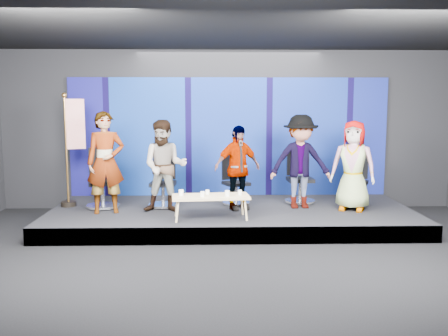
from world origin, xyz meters
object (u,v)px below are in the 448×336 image
at_px(chair_b, 163,189).
at_px(mug_b, 202,194).
at_px(panelist_a, 106,163).
at_px(mug_d, 227,193).
at_px(panelist_c, 237,168).
at_px(coffee_table, 211,197).
at_px(mug_a, 181,193).
at_px(chair_a, 102,188).
at_px(panelist_d, 300,162).
at_px(panelist_b, 165,166).
at_px(mug_c, 207,192).
at_px(mug_e, 240,192).
at_px(panelist_e, 353,166).
at_px(flag_stand, 72,147).
at_px(chair_e, 355,188).
at_px(chair_c, 235,188).
at_px(chair_d, 300,185).

distance_m(chair_b, mug_b, 1.45).
distance_m(panelist_a, mug_b, 1.99).
relative_size(panelist_a, mug_d, 18.68).
height_order(panelist_c, coffee_table, panelist_c).
bearing_deg(mug_a, mug_d, -6.82).
height_order(chair_a, panelist_d, panelist_d).
distance_m(panelist_a, panelist_d, 3.72).
xyz_separation_m(chair_b, panelist_b, (0.08, -0.50, 0.52)).
bearing_deg(panelist_c, panelist_a, 161.60).
bearing_deg(mug_c, mug_b, -111.97).
xyz_separation_m(mug_b, mug_e, (0.67, 0.17, -0.00)).
height_order(panelist_b, mug_e, panelist_b).
distance_m(panelist_b, mug_d, 1.39).
xyz_separation_m(panelist_e, mug_d, (-2.43, -0.73, -0.39)).
bearing_deg(mug_c, panelist_a, 166.72).
bearing_deg(flag_stand, mug_c, -44.23).
bearing_deg(mug_d, mug_b, -174.81).
xyz_separation_m(panelist_c, chair_e, (2.40, 0.35, -0.46)).
bearing_deg(flag_stand, chair_a, -37.05).
bearing_deg(mug_b, mug_c, 68.03).
bearing_deg(mug_c, mug_d, -26.04).
distance_m(mug_c, mug_e, 0.58).
xyz_separation_m(panelist_d, coffee_table, (-1.75, -0.90, -0.53)).
distance_m(chair_a, panelist_a, 0.76).
relative_size(panelist_a, mug_b, 20.33).
relative_size(panelist_c, mug_a, 15.73).
bearing_deg(panelist_a, mug_d, -29.30).
xyz_separation_m(chair_c, panelist_c, (0.02, -0.50, 0.48)).
xyz_separation_m(panelist_b, mug_b, (0.71, -0.70, -0.40)).
height_order(chair_d, mug_a, chair_d).
xyz_separation_m(chair_a, panelist_b, (1.28, -0.43, 0.48)).
xyz_separation_m(mug_a, mug_d, (0.82, -0.10, -0.00)).
distance_m(chair_a, chair_d, 3.99).
distance_m(chair_d, mug_e, 1.88).
bearing_deg(mug_e, chair_c, 91.38).
relative_size(chair_c, mug_a, 9.71).
xyz_separation_m(panelist_b, chair_e, (3.77, 0.53, -0.52)).
xyz_separation_m(panelist_e, flag_stand, (-5.46, 0.53, 0.33)).
height_order(mug_c, flag_stand, flag_stand).
distance_m(chair_c, panelist_d, 1.44).
distance_m(chair_b, mug_d, 1.70).
xyz_separation_m(panelist_b, mug_a, (0.33, -0.56, -0.40)).
bearing_deg(coffee_table, panelist_c, 56.47).
height_order(panelist_d, mug_b, panelist_d).
bearing_deg(mug_b, panelist_c, 53.39).
bearing_deg(panelist_c, chair_c, 68.74).
bearing_deg(mug_d, mug_a, 173.18).
height_order(panelist_a, chair_d, panelist_a).
bearing_deg(mug_e, chair_d, 45.68).
relative_size(chair_a, mug_d, 11.53).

